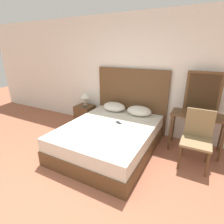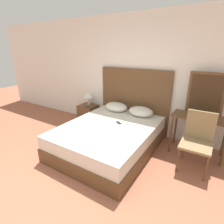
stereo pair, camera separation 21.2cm
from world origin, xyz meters
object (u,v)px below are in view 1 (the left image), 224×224
(nightstand, at_px, (85,115))
(vanity_desk, at_px, (197,121))
(phone_on_nightstand, at_px, (85,107))
(phone_on_bed, at_px, (118,123))
(chair, at_px, (197,135))
(table_lamp, at_px, (85,95))
(bed, at_px, (110,137))

(nightstand, height_order, vanity_desk, vanity_desk)
(phone_on_nightstand, bearing_deg, phone_on_bed, -23.40)
(phone_on_bed, xyz_separation_m, chair, (1.46, 0.11, 0.02))
(phone_on_bed, xyz_separation_m, table_lamp, (-1.35, 0.72, 0.25))
(bed, distance_m, phone_on_nightstand, 1.38)
(bed, distance_m, phone_on_bed, 0.35)
(vanity_desk, xyz_separation_m, chair, (0.04, -0.45, -0.08))
(vanity_desk, relative_size, chair, 0.99)
(bed, xyz_separation_m, vanity_desk, (1.52, 0.76, 0.37))
(vanity_desk, distance_m, chair, 0.45)
(phone_on_nightstand, xyz_separation_m, vanity_desk, (2.66, 0.02, 0.12))
(phone_on_bed, bearing_deg, vanity_desk, 21.36)
(chair, bearing_deg, phone_on_bed, -175.70)
(table_lamp, bearing_deg, vanity_desk, -3.47)
(phone_on_nightstand, distance_m, vanity_desk, 2.66)
(table_lamp, height_order, chair, chair)
(phone_on_bed, height_order, vanity_desk, vanity_desk)
(phone_on_nightstand, bearing_deg, vanity_desk, 0.38)
(bed, xyz_separation_m, phone_on_nightstand, (-1.14, 0.74, 0.25))
(bed, relative_size, phone_on_nightstand, 13.30)
(phone_on_bed, bearing_deg, nightstand, 154.31)
(phone_on_bed, height_order, phone_on_nightstand, phone_on_bed)
(phone_on_bed, distance_m, chair, 1.46)
(bed, bearing_deg, chair, 11.27)
(bed, relative_size, phone_on_bed, 12.92)
(phone_on_bed, bearing_deg, table_lamp, 151.89)
(bed, xyz_separation_m, phone_on_bed, (0.10, 0.20, 0.27))
(table_lamp, xyz_separation_m, vanity_desk, (2.77, -0.17, -0.15))
(bed, xyz_separation_m, nightstand, (-1.23, 0.84, -0.01))
(phone_on_nightstand, distance_m, chair, 2.73)
(nightstand, relative_size, chair, 0.52)
(vanity_desk, height_order, chair, chair)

